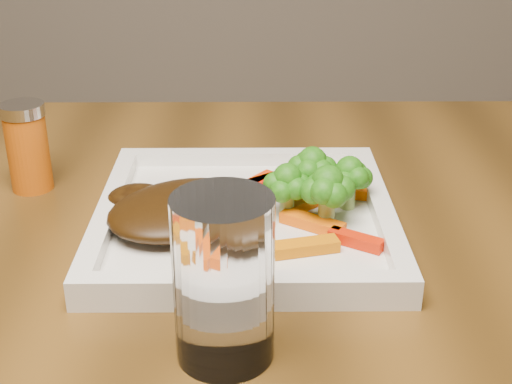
{
  "coord_description": "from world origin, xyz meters",
  "views": [
    {
      "loc": [
        0.24,
        -0.67,
        1.07
      ],
      "look_at": [
        0.24,
        -0.09,
        0.79
      ],
      "focal_mm": 50.0,
      "sensor_mm": 36.0,
      "label": 1
    }
  ],
  "objects_px": {
    "steak": "(182,209)",
    "spice_shaker": "(28,147)",
    "plate": "(245,222)",
    "drinking_glass": "(224,280)"
  },
  "relations": [
    {
      "from": "plate",
      "to": "spice_shaker",
      "type": "xyz_separation_m",
      "value": [
        -0.22,
        0.09,
        0.04
      ]
    },
    {
      "from": "spice_shaker",
      "to": "drinking_glass",
      "type": "height_order",
      "value": "drinking_glass"
    },
    {
      "from": "drinking_glass",
      "to": "spice_shaker",
      "type": "bearing_deg",
      "value": 127.36
    },
    {
      "from": "steak",
      "to": "drinking_glass",
      "type": "distance_m",
      "value": 0.18
    },
    {
      "from": "spice_shaker",
      "to": "steak",
      "type": "bearing_deg",
      "value": -31.9
    },
    {
      "from": "plate",
      "to": "steak",
      "type": "relative_size",
      "value": 1.93
    },
    {
      "from": "plate",
      "to": "drinking_glass",
      "type": "xyz_separation_m",
      "value": [
        -0.01,
        -0.18,
        0.05
      ]
    },
    {
      "from": "steak",
      "to": "spice_shaker",
      "type": "relative_size",
      "value": 1.52
    },
    {
      "from": "steak",
      "to": "spice_shaker",
      "type": "bearing_deg",
      "value": 148.1
    },
    {
      "from": "steak",
      "to": "drinking_glass",
      "type": "relative_size",
      "value": 1.17
    }
  ]
}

